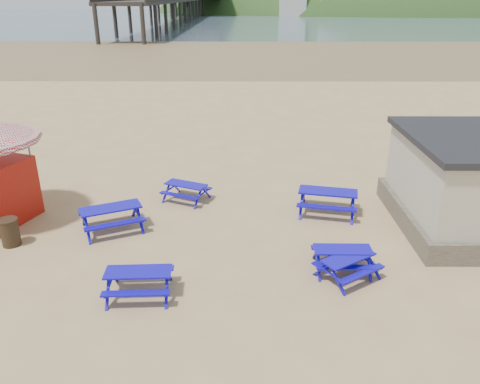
{
  "coord_description": "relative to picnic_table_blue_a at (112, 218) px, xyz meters",
  "views": [
    {
      "loc": [
        1.47,
        -13.37,
        7.26
      ],
      "look_at": [
        1.4,
        1.5,
        1.0
      ],
      "focal_mm": 35.0,
      "sensor_mm": 36.0,
      "label": 1
    }
  ],
  "objects": [
    {
      "name": "headland_town",
      "position": [
        92.87,
        229.06,
        -10.32
      ],
      "size": [
        264.0,
        144.0,
        108.0
      ],
      "color": "#2D4C1E",
      "rests_on": "ground"
    },
    {
      "name": "wet_sand",
      "position": [
        2.87,
        54.38,
        -0.41
      ],
      "size": [
        400.0,
        400.0,
        0.0
      ],
      "primitive_type": "plane",
      "color": "olive",
      "rests_on": "ground"
    },
    {
      "name": "picnic_table_blue_a",
      "position": [
        0.0,
        0.0,
        0.0
      ],
      "size": [
        2.44,
        2.25,
        0.82
      ],
      "rotation": [
        0.0,
        0.0,
        0.43
      ],
      "color": "#1D0C9A",
      "rests_on": "ground"
    },
    {
      "name": "picnic_table_blue_f",
      "position": [
        7.27,
        -2.86,
        -0.08
      ],
      "size": [
        2.01,
        1.92,
        0.66
      ],
      "rotation": [
        0.0,
        0.0,
        0.59
      ],
      "color": "#1D0C9A",
      "rests_on": "ground"
    },
    {
      "name": "pier",
      "position": [
        -15.12,
        177.61,
        5.05
      ],
      "size": [
        24.0,
        220.0,
        39.29
      ],
      "color": "black",
      "rests_on": "ground"
    },
    {
      "name": "picnic_table_blue_c",
      "position": [
        7.4,
        1.34,
        0.02
      ],
      "size": [
        2.36,
        2.05,
        0.86
      ],
      "rotation": [
        0.0,
        0.0,
        -0.22
      ],
      "color": "#1D0C9A",
      "rests_on": "ground"
    },
    {
      "name": "picnic_table_blue_d",
      "position": [
        1.66,
        -3.7,
        -0.05
      ],
      "size": [
        1.77,
        1.46,
        0.72
      ],
      "rotation": [
        0.0,
        0.0,
        0.05
      ],
      "color": "#1D0C9A",
      "rests_on": "ground"
    },
    {
      "name": "litter_bin",
      "position": [
        -2.92,
        -1.07,
        0.04
      ],
      "size": [
        0.61,
        0.61,
        0.89
      ],
      "color": "#332817",
      "rests_on": "ground"
    },
    {
      "name": "picnic_table_blue_e",
      "position": [
        7.19,
        -2.47,
        -0.07
      ],
      "size": [
        1.63,
        1.32,
        0.68
      ],
      "rotation": [
        0.0,
        0.0,
        -0.01
      ],
      "color": "#1D0C9A",
      "rests_on": "ground"
    },
    {
      "name": "sea",
      "position": [
        2.87,
        169.38,
        -0.4
      ],
      "size": [
        400.0,
        400.0,
        0.0
      ],
      "primitive_type": "plane",
      "color": "#455663",
      "rests_on": "ground"
    },
    {
      "name": "ground",
      "position": [
        2.87,
        -0.62,
        -0.41
      ],
      "size": [
        400.0,
        400.0,
        0.0
      ],
      "primitive_type": "plane",
      "color": "tan",
      "rests_on": "ground"
    },
    {
      "name": "picnic_table_blue_b",
      "position": [
        2.21,
        2.46,
        -0.08
      ],
      "size": [
        1.98,
        1.83,
        0.67
      ],
      "rotation": [
        0.0,
        0.0,
        -0.42
      ],
      "color": "#1D0C9A",
      "rests_on": "ground"
    }
  ]
}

